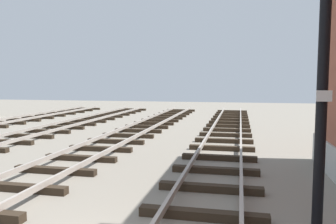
% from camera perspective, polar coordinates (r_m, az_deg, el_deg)
% --- Properties ---
extents(signal_mast, '(0.36, 0.40, 5.48)m').
position_cam_1_polar(signal_mast, '(6.14, 25.10, 12.14)').
color(signal_mast, black).
rests_on(signal_mast, ground).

